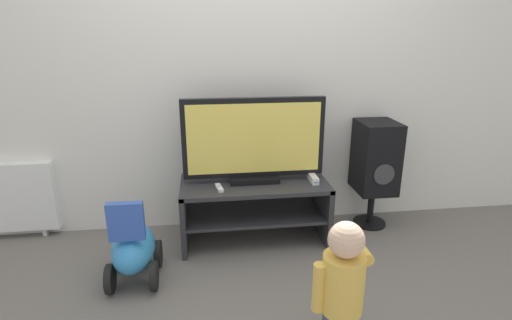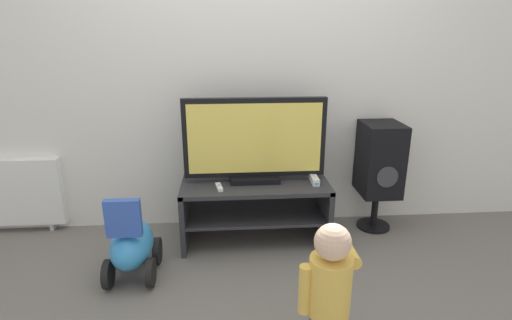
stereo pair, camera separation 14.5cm
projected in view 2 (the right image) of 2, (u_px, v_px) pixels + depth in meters
The scene contains 10 objects.
ground_plane at pixel (258, 255), 2.80m from camera, with size 16.00×16.00×0.00m, color slate.
wall_back at pixel (252, 59), 2.94m from camera, with size 10.00×0.06×2.60m.
tv_stand at pixel (255, 201), 2.94m from camera, with size 1.06×0.50×0.46m.
television at pixel (255, 141), 2.82m from camera, with size 1.01×0.20×0.61m.
game_console at pixel (314, 179), 2.88m from camera, with size 0.05×0.19×0.05m.
remote_primary at pixel (219, 187), 2.77m from camera, with size 0.06×0.13×0.03m.
child at pixel (330, 286), 1.76m from camera, with size 0.28×0.43×0.74m.
speaker_tower at pixel (380, 161), 3.04m from camera, with size 0.29×0.35×0.85m.
ride_on_toy at pixel (132, 245), 2.52m from camera, with size 0.30×0.46×0.58m.
radiator at pixel (9, 193), 3.05m from camera, with size 0.80×0.08×0.59m.
Camera 2 is at (-0.19, -2.44, 1.51)m, focal length 28.00 mm.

